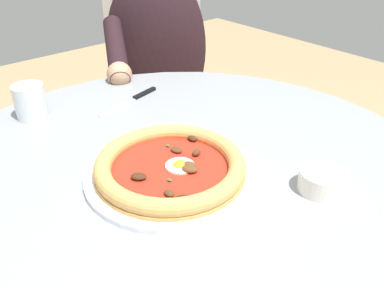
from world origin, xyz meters
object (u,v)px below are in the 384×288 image
(pizza_on_plate, at_px, (170,168))
(ramekin_capers, at_px, (321,180))
(cafe_chair_diner, at_px, (157,87))
(water_glass, at_px, (30,103))
(steak_knife, at_px, (137,97))
(dining_table, at_px, (182,229))
(diner_person, at_px, (159,104))

(pizza_on_plate, height_order, ramekin_capers, pizza_on_plate)
(ramekin_capers, relative_size, cafe_chair_diner, 0.09)
(cafe_chair_diner, bearing_deg, water_glass, -59.02)
(pizza_on_plate, relative_size, steak_knife, 1.58)
(pizza_on_plate, height_order, steak_knife, pizza_on_plate)
(water_glass, bearing_deg, dining_table, 16.81)
(water_glass, bearing_deg, diner_person, 114.84)
(diner_person, bearing_deg, water_glass, -65.16)
(ramekin_capers, distance_m, cafe_chair_diner, 1.06)
(steak_knife, distance_m, diner_person, 0.49)
(water_glass, relative_size, steak_knife, 0.40)
(dining_table, xyz_separation_m, cafe_chair_diner, (-0.77, 0.50, -0.07))
(water_glass, height_order, cafe_chair_diner, cafe_chair_diner)
(dining_table, height_order, water_glass, water_glass)
(steak_knife, relative_size, cafe_chair_diner, 0.22)
(ramekin_capers, height_order, cafe_chair_diner, cafe_chair_diner)
(dining_table, bearing_deg, steak_knife, 159.63)
(water_glass, relative_size, cafe_chair_diner, 0.09)
(water_glass, distance_m, diner_person, 0.65)
(pizza_on_plate, relative_size, cafe_chair_diner, 0.35)
(water_glass, bearing_deg, pizza_on_plate, 13.40)
(steak_knife, height_order, ramekin_capers, ramekin_capers)
(dining_table, relative_size, cafe_chair_diner, 1.16)
(water_glass, height_order, ramekin_capers, water_glass)
(cafe_chair_diner, bearing_deg, steak_knife, -40.54)
(dining_table, bearing_deg, ramekin_capers, 36.16)
(water_glass, relative_size, ramekin_capers, 1.03)
(steak_knife, bearing_deg, diner_person, 137.14)
(pizza_on_plate, bearing_deg, dining_table, 91.09)
(dining_table, bearing_deg, water_glass, -163.19)
(ramekin_capers, bearing_deg, diner_person, 162.18)
(ramekin_capers, relative_size, diner_person, 0.06)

